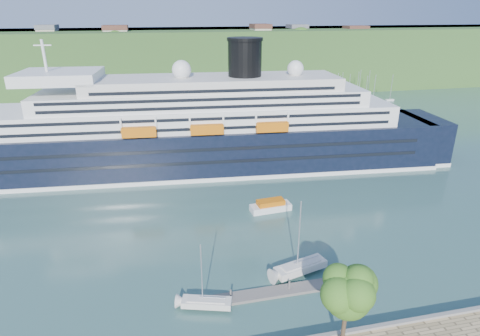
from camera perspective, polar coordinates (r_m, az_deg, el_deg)
far_hillside at (r=174.80m, az=-9.87°, el=14.91°), size 400.00×50.00×24.00m
cruise_ship at (r=82.10m, az=-8.04°, el=8.64°), size 118.94×26.58×26.49m
promenade_tree at (r=40.34m, az=14.90°, el=-18.34°), size 5.91×5.91×9.79m
floating_pontoon at (r=49.86m, az=4.97°, el=-17.16°), size 16.02×2.09×0.36m
sailboat_white_near at (r=45.47m, az=-4.90°, el=-15.48°), size 6.37×3.41×7.93m
sailboat_white_far at (r=50.58m, az=8.86°, el=-10.12°), size 7.97×4.04×9.92m
tender_launch at (r=67.33m, az=4.38°, el=-5.31°), size 7.07×2.94×1.90m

